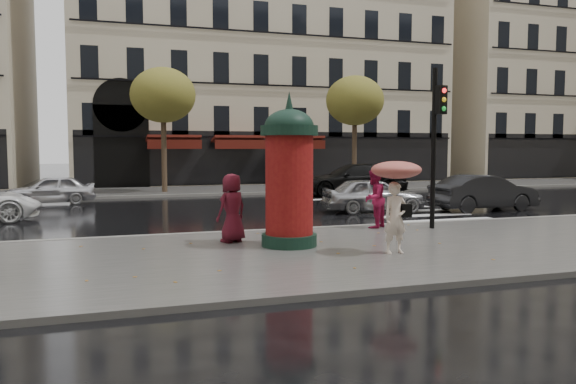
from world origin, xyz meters
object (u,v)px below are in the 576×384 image
object	(u,v)px
morris_column	(289,172)
woman_red	(374,198)
woman_umbrella	(396,191)
man_burgundy	(232,208)
traffic_light	(436,132)
car_silver	(373,195)
car_darkgrey	(484,193)
car_far_silver	(50,190)
car_black	(353,180)

from	to	relation	value
morris_column	woman_red	bearing A→B (deg)	32.39
woman_umbrella	man_burgundy	bearing A→B (deg)	140.24
morris_column	traffic_light	distance (m)	5.16
woman_umbrella	woman_red	size ratio (longest dim) A/B	1.23
car_silver	traffic_light	bearing A→B (deg)	178.34
woman_umbrella	woman_red	bearing A→B (deg)	70.11
traffic_light	car_darkgrey	world-z (taller)	traffic_light
traffic_light	morris_column	bearing A→B (deg)	-164.08
morris_column	woman_umbrella	bearing A→B (deg)	-40.68
woman_umbrella	car_far_silver	distance (m)	17.46
woman_umbrella	car_silver	size ratio (longest dim) A/B	0.54
car_darkgrey	car_black	size ratio (longest dim) A/B	0.76
traffic_light	car_silver	bearing A→B (deg)	82.66
woman_umbrella	car_darkgrey	xyz separation A→B (m)	(7.94, 7.39, -0.81)
car_silver	car_black	distance (m)	7.47
woman_umbrella	car_darkgrey	distance (m)	10.87
car_darkgrey	car_far_silver	bearing A→B (deg)	61.54
woman_red	car_silver	xyz separation A→B (m)	(2.27, 4.54, -0.32)
man_burgundy	car_darkgrey	size ratio (longest dim) A/B	0.40
traffic_light	woman_red	bearing A→B (deg)	156.69
woman_red	traffic_light	size ratio (longest dim) A/B	0.37
car_black	woman_umbrella	bearing A→B (deg)	-15.18
woman_umbrella	car_darkgrey	bearing A→B (deg)	42.96
traffic_light	car_black	distance (m)	12.85
car_silver	man_burgundy	bearing A→B (deg)	135.92
man_burgundy	car_far_silver	size ratio (longest dim) A/B	0.46
car_silver	car_darkgrey	distance (m)	4.41
car_darkgrey	car_black	xyz separation A→B (m)	(-1.93, 7.95, 0.11)
man_burgundy	morris_column	distance (m)	1.75
car_silver	car_black	bearing A→B (deg)	-13.02
man_burgundy	car_silver	size ratio (longest dim) A/B	0.44
car_silver	car_far_silver	bearing A→B (deg)	65.16
car_black	car_far_silver	bearing A→B (deg)	-83.67
morris_column	car_silver	xyz separation A→B (m)	(5.54, 6.61, -1.20)
traffic_light	car_far_silver	xyz separation A→B (m)	(-11.28, 12.27, -2.27)
car_silver	car_far_silver	world-z (taller)	car_silver
woman_red	car_far_silver	xyz separation A→B (m)	(-9.68, 11.58, -0.35)
car_silver	morris_column	bearing A→B (deg)	145.73
traffic_light	car_far_silver	size ratio (longest dim) A/B	1.24
morris_column	traffic_light	size ratio (longest dim) A/B	0.80
morris_column	car_black	distance (m)	15.86
man_burgundy	traffic_light	world-z (taller)	traffic_light
woman_red	man_burgundy	world-z (taller)	woman_red
man_burgundy	traffic_light	bearing A→B (deg)	155.85
woman_red	man_burgundy	bearing A→B (deg)	-24.01
morris_column	car_far_silver	xyz separation A→B (m)	(-6.41, 13.66, -1.24)
morris_column	car_far_silver	distance (m)	15.14
car_darkgrey	car_silver	bearing A→B (deg)	76.04
car_silver	car_darkgrey	bearing A→B (deg)	-95.78
woman_umbrella	morris_column	distance (m)	2.56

